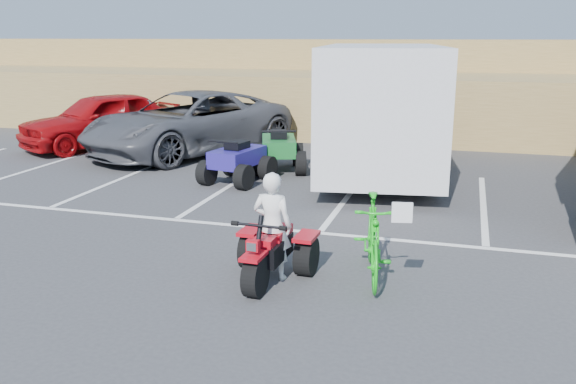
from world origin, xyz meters
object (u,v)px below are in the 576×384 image
(red_car, at_px, (102,120))
(grey_pickup, at_px, (189,123))
(cargo_trailer, at_px, (381,106))
(quad_atv_green, at_px, (279,170))
(red_trike_atv, at_px, (269,282))
(rider, at_px, (272,226))
(green_dirt_bike, at_px, (373,238))
(quad_atv_blue, at_px, (238,182))

(red_car, bearing_deg, grey_pickup, 27.07)
(cargo_trailer, bearing_deg, quad_atv_green, 179.69)
(red_car, height_order, cargo_trailer, cargo_trailer)
(grey_pickup, relative_size, cargo_trailer, 0.92)
(red_trike_atv, xyz_separation_m, rider, (0.01, 0.15, 0.75))
(red_car, bearing_deg, quad_atv_green, 15.35)
(green_dirt_bike, bearing_deg, rider, -174.29)
(red_car, bearing_deg, green_dirt_bike, -9.39)
(red_trike_atv, bearing_deg, rider, 90.00)
(red_trike_atv, xyz_separation_m, grey_pickup, (-5.08, 8.27, 0.87))
(cargo_trailer, bearing_deg, quad_atv_blue, -156.63)
(rider, distance_m, grey_pickup, 9.58)
(red_trike_atv, xyz_separation_m, green_dirt_bike, (1.32, 0.56, 0.57))
(red_car, height_order, quad_atv_blue, red_car)
(red_trike_atv, relative_size, red_car, 0.30)
(rider, height_order, grey_pickup, grey_pickup)
(red_trike_atv, bearing_deg, grey_pickup, 123.48)
(red_car, relative_size, cargo_trailer, 0.71)
(cargo_trailer, bearing_deg, rider, -101.88)
(red_trike_atv, relative_size, grey_pickup, 0.23)
(cargo_trailer, distance_m, quad_atv_green, 2.94)
(quad_atv_blue, bearing_deg, green_dirt_bike, -40.81)
(rider, bearing_deg, quad_atv_blue, -62.33)
(red_trike_atv, distance_m, red_car, 11.68)
(cargo_trailer, bearing_deg, green_dirt_bike, -90.68)
(grey_pickup, bearing_deg, quad_atv_green, -0.85)
(rider, relative_size, quad_atv_blue, 0.93)
(red_trike_atv, relative_size, cargo_trailer, 0.21)
(quad_atv_blue, bearing_deg, rider, -53.72)
(rider, xyz_separation_m, cargo_trailer, (0.45, 6.97, 0.89))
(grey_pickup, distance_m, quad_atv_green, 3.56)
(cargo_trailer, relative_size, quad_atv_blue, 4.22)
(green_dirt_bike, distance_m, quad_atv_green, 7.06)
(red_trike_atv, height_order, green_dirt_bike, green_dirt_bike)
(green_dirt_bike, xyz_separation_m, grey_pickup, (-6.40, 7.71, 0.30))
(red_trike_atv, bearing_deg, red_car, 135.30)
(red_car, bearing_deg, red_trike_atv, -15.69)
(green_dirt_bike, relative_size, cargo_trailer, 0.28)
(rider, height_order, red_car, red_car)
(rider, distance_m, quad_atv_green, 6.96)
(quad_atv_blue, bearing_deg, cargo_trailer, 42.08)
(green_dirt_bike, height_order, red_car, red_car)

